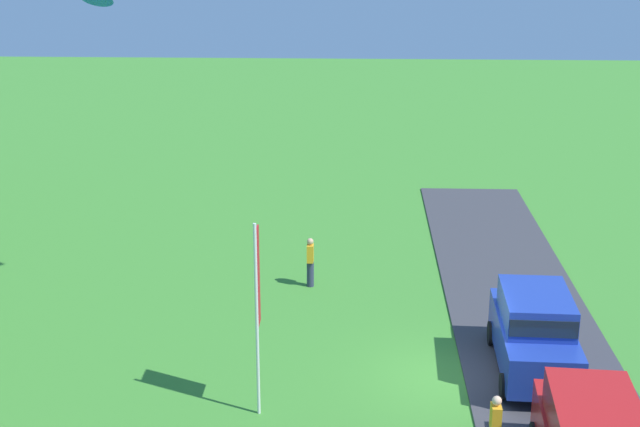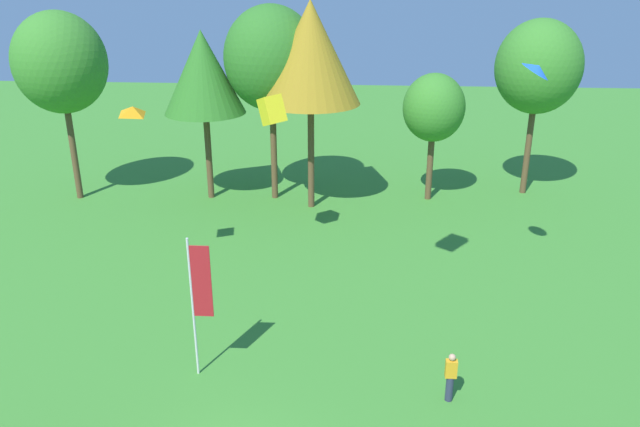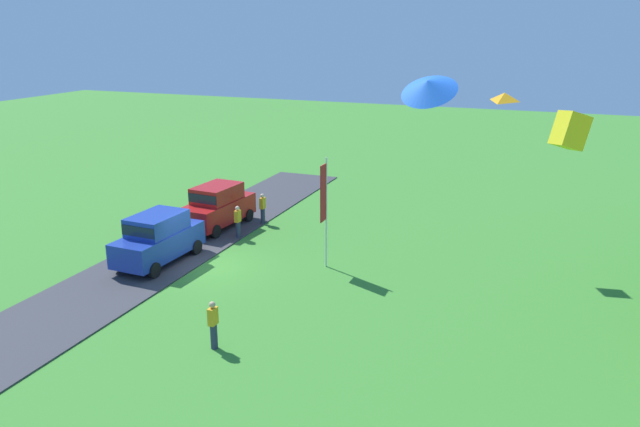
{
  "view_description": "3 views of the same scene",
  "coord_description": "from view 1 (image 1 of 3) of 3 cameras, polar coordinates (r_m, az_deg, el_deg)",
  "views": [
    {
      "loc": [
        -21.53,
        2.6,
        11.61
      ],
      "look_at": [
        -0.72,
        3.5,
        4.85
      ],
      "focal_mm": 50.0,
      "sensor_mm": 36.0,
      "label": 1
    },
    {
      "loc": [
        3.26,
        -12.3,
        12.84
      ],
      "look_at": [
        2.03,
        6.09,
        5.48
      ],
      "focal_mm": 35.0,
      "sensor_mm": 36.0,
      "label": 2
    },
    {
      "loc": [
        22.38,
        14.34,
        10.48
      ],
      "look_at": [
        0.55,
        5.69,
        3.3
      ],
      "focal_mm": 35.0,
      "sensor_mm": 36.0,
      "label": 3
    }
  ],
  "objects": [
    {
      "name": "ground_plane",
      "position": [
        24.6,
        8.37,
        -10.39
      ],
      "size": [
        120.0,
        120.0,
        0.0
      ],
      "primitive_type": "plane",
      "color": "#3D842D"
    },
    {
      "name": "flag_banner",
      "position": [
        21.61,
        -4.03,
        -5.06
      ],
      "size": [
        0.71,
        0.08,
        5.0
      ],
      "color": "silver",
      "rests_on": "ground"
    },
    {
      "name": "pavement_strip",
      "position": [
        24.99,
        14.3,
        -10.24
      ],
      "size": [
        36.0,
        4.4,
        0.06
      ],
      "primitive_type": "cube",
      "color": "#38383D",
      "rests_on": "ground"
    },
    {
      "name": "person_watching_sky",
      "position": [
        29.83,
        -0.63,
        -3.11
      ],
      "size": [
        0.36,
        0.24,
        1.71
      ],
      "color": "#2D334C",
      "rests_on": "ground"
    },
    {
      "name": "car_suv_mid_row",
      "position": [
        24.72,
        13.56,
        -7.22
      ],
      "size": [
        4.67,
        2.18,
        2.28
      ],
      "color": "#1E389E",
      "rests_on": "ground"
    }
  ]
}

